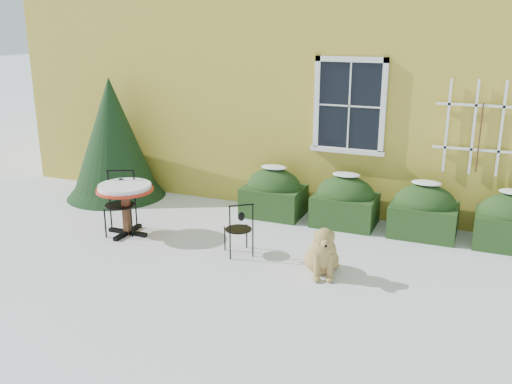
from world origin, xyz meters
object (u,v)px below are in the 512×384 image
at_px(bistro_table, 125,193).
at_px(patio_chair_far, 120,202).
at_px(evergreen_shrub, 114,150).
at_px(patio_chair_near, 239,228).
at_px(dog, 323,254).

xyz_separation_m(bistro_table, patio_chair_far, (-0.15, 0.06, -0.20)).
bearing_deg(bistro_table, patio_chair_far, 157.58).
distance_m(evergreen_shrub, patio_chair_near, 3.92).
height_order(evergreen_shrub, dog, evergreen_shrub).
bearing_deg(patio_chair_far, dog, -29.70).
height_order(patio_chair_near, patio_chair_far, patio_chair_far).
bearing_deg(bistro_table, patio_chair_near, -1.87).
distance_m(bistro_table, patio_chair_far, 0.25).
height_order(evergreen_shrub, patio_chair_near, evergreen_shrub).
bearing_deg(bistro_table, evergreen_shrub, 130.17).
height_order(bistro_table, patio_chair_near, bistro_table).
relative_size(patio_chair_near, dog, 0.98).
distance_m(bistro_table, dog, 3.42).
xyz_separation_m(evergreen_shrub, patio_chair_far, (1.28, -1.63, -0.43)).
height_order(bistro_table, dog, bistro_table).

